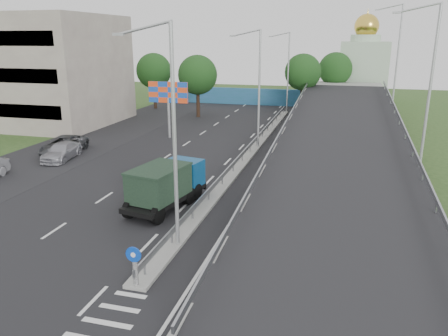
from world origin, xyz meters
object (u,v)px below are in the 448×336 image
(sign_bollard, at_px, (135,266))
(billboard, at_px, (168,96))
(lamp_post_far, at_px, (287,68))
(lamp_post_mid, at_px, (257,83))
(dump_truck, at_px, (167,184))
(parked_car_c, at_px, (64,145))
(parked_car_d, at_px, (62,151))
(church, at_px, (363,67))
(lamp_post_near, at_px, (170,127))

(sign_bollard, distance_m, billboard, 27.53)
(lamp_post_far, xyz_separation_m, billboard, (-9.11, -18.00, -1.62))
(billboard, bearing_deg, lamp_post_mid, -12.38)
(lamp_post_far, xyz_separation_m, dump_truck, (-2.28, -35.31, -4.36))
(lamp_post_far, relative_size, parked_car_c, 1.90)
(sign_bollard, distance_m, parked_car_d, 21.60)
(dump_truck, xyz_separation_m, parked_car_c, (-13.24, 9.18, -0.71))
(church, height_order, dump_truck, church)
(lamp_post_near, bearing_deg, church, 79.62)
(sign_bollard, xyz_separation_m, billboard, (-9.00, 25.83, 3.15))
(lamp_post_mid, relative_size, parked_car_c, 1.90)
(dump_truck, height_order, parked_car_d, dump_truck)
(lamp_post_near, distance_m, church, 54.90)
(sign_bollard, xyz_separation_m, lamp_post_far, (0.11, 43.83, 4.77))
(lamp_post_near, bearing_deg, parked_car_c, 138.19)
(lamp_post_near, height_order, parked_car_c, lamp_post_near)
(lamp_post_near, bearing_deg, dump_truck, 115.87)
(lamp_post_far, distance_m, church, 17.15)
(parked_car_c, height_order, parked_car_d, parked_car_c)
(sign_bollard, xyz_separation_m, parked_car_d, (-14.47, 16.04, -0.36))
(lamp_post_far, height_order, dump_truck, lamp_post_far)
(lamp_post_mid, relative_size, parked_car_d, 2.18)
(sign_bollard, distance_m, parked_car_c, 23.47)
(sign_bollard, relative_size, parked_car_d, 0.36)
(lamp_post_near, distance_m, lamp_post_mid, 20.00)
(parked_car_c, bearing_deg, sign_bollard, -56.19)
(lamp_post_near, relative_size, billboard, 1.83)
(lamp_post_mid, height_order, dump_truck, lamp_post_mid)
(lamp_post_mid, relative_size, dump_truck, 1.62)
(church, height_order, parked_car_c, church)
(parked_car_c, bearing_deg, dump_truck, -41.96)
(parked_car_c, bearing_deg, parked_car_d, -67.75)
(church, height_order, parked_car_d, church)
(dump_truck, bearing_deg, lamp_post_mid, 92.61)
(church, distance_m, billboard, 37.23)
(church, bearing_deg, lamp_post_far, -125.24)
(parked_car_c, bearing_deg, lamp_post_mid, 14.33)
(lamp_post_far, xyz_separation_m, church, (9.89, 14.00, -0.50))
(billboard, distance_m, parked_car_d, 11.75)
(parked_car_d, bearing_deg, parked_car_c, 111.61)
(dump_truck, height_order, parked_car_c, dump_truck)
(lamp_post_far, height_order, church, church)
(sign_bollard, relative_size, dump_truck, 0.27)
(parked_car_c, relative_size, parked_car_d, 1.15)
(sign_bollard, height_order, parked_car_c, sign_bollard)
(sign_bollard, bearing_deg, church, 80.19)
(lamp_post_mid, distance_m, lamp_post_far, 20.00)
(lamp_post_far, bearing_deg, billboard, -116.84)
(lamp_post_near, height_order, lamp_post_far, same)
(sign_bollard, height_order, billboard, billboard)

